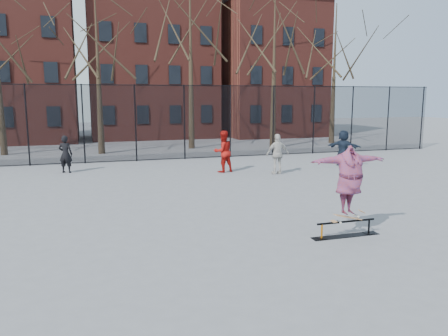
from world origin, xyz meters
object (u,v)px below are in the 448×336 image
object	(u,v)px
skateboard	(348,219)
bystander_black	(66,154)
skater	(349,183)
skate_rail	(346,230)
bystander_white	(278,154)
bystander_red	(223,151)
bystander_navy	(343,148)

from	to	relation	value
skateboard	bystander_black	size ratio (longest dim) A/B	0.46
skater	bystander_black	xyz separation A→B (m)	(-6.96, 11.61, -0.48)
skate_rail	skateboard	xyz separation A→B (m)	(0.04, -0.00, 0.29)
bystander_black	bystander_white	xyz separation A→B (m)	(8.90, -3.15, 0.05)
bystander_black	bystander_white	world-z (taller)	bystander_white
bystander_black	bystander_red	xyz separation A→B (m)	(6.76, -1.95, 0.10)
skateboard	bystander_navy	distance (m)	11.42
skate_rail	bystander_navy	world-z (taller)	bystander_navy
bystander_white	bystander_navy	size ratio (longest dim) A/B	1.01
bystander_red	bystander_navy	bearing A→B (deg)	167.27
skateboard	skate_rail	bearing A→B (deg)	180.00
bystander_red	bystander_white	size ratio (longest dim) A/B	1.06
bystander_black	bystander_red	bearing A→B (deg)	-174.89
skater	bystander_black	size ratio (longest dim) A/B	1.23
bystander_black	bystander_white	size ratio (longest dim) A/B	0.95
skate_rail	bystander_black	bearing A→B (deg)	120.80
bystander_red	bystander_navy	world-z (taller)	bystander_red
skateboard	skater	bearing A→B (deg)	0.00
skateboard	bystander_white	size ratio (longest dim) A/B	0.44
skate_rail	skater	xyz separation A→B (m)	(0.04, -0.00, 1.17)
skater	bystander_navy	distance (m)	11.42
bystander_black	bystander_navy	xyz separation A→B (m)	(12.98, -1.91, 0.04)
bystander_black	skater	bearing A→B (deg)	142.17
skate_rail	skateboard	size ratio (longest dim) A/B	2.29
skater	bystander_navy	size ratio (longest dim) A/B	1.17
skate_rail	bystander_white	size ratio (longest dim) A/B	1.01
skateboard	bystander_red	world-z (taller)	bystander_red
bystander_black	bystander_navy	distance (m)	13.12
bystander_black	bystander_navy	world-z (taller)	bystander_navy
skateboard	bystander_red	bearing A→B (deg)	91.17
bystander_black	skate_rail	bearing A→B (deg)	142.02
skateboard	bystander_navy	size ratio (longest dim) A/B	0.44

